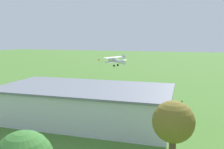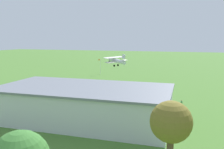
{
  "view_description": "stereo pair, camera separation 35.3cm",
  "coord_description": "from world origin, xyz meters",
  "px_view_note": "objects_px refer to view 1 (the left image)",
  "views": [
    {
      "loc": [
        -23.07,
        72.71,
        14.27
      ],
      "look_at": [
        -2.93,
        11.53,
        4.72
      ],
      "focal_mm": 39.02,
      "sensor_mm": 36.0,
      "label": 1
    },
    {
      "loc": [
        -23.41,
        72.59,
        14.27
      ],
      "look_at": [
        -2.93,
        11.53,
        4.72
      ],
      "focal_mm": 39.02,
      "sensor_mm": 36.0,
      "label": 2
    }
  ],
  "objects_px": {
    "hangar": "(85,103)",
    "person_by_parked_cars": "(49,97)",
    "windsock": "(98,61)",
    "car_green": "(25,93)",
    "biplane": "(116,61)",
    "car_yellow": "(48,93)",
    "person_crossing_taxiway": "(72,90)",
    "car_grey": "(8,90)",
    "person_at_fence_line": "(75,93)",
    "tree_near_perimeter_road": "(173,123)",
    "car_white": "(167,101)",
    "person_watching_takeoff": "(182,104)"
  },
  "relations": [
    {
      "from": "car_green",
      "to": "person_at_fence_line",
      "type": "bearing_deg",
      "value": -165.93
    },
    {
      "from": "windsock",
      "to": "person_by_parked_cars",
      "type": "bearing_deg",
      "value": 95.63
    },
    {
      "from": "car_green",
      "to": "person_watching_takeoff",
      "type": "xyz_separation_m",
      "value": [
        -37.81,
        -1.13,
        0.08
      ]
    },
    {
      "from": "hangar",
      "to": "windsock",
      "type": "relative_size",
      "value": 4.98
    },
    {
      "from": "car_grey",
      "to": "person_at_fence_line",
      "type": "height_order",
      "value": "person_at_fence_line"
    },
    {
      "from": "car_yellow",
      "to": "person_watching_takeoff",
      "type": "distance_m",
      "value": 32.19
    },
    {
      "from": "car_green",
      "to": "person_crossing_taxiway",
      "type": "xyz_separation_m",
      "value": [
        -10.08,
        -5.94,
        0.08
      ]
    },
    {
      "from": "hangar",
      "to": "biplane",
      "type": "xyz_separation_m",
      "value": [
        4.55,
        -33.31,
        4.54
      ]
    },
    {
      "from": "hangar",
      "to": "person_by_parked_cars",
      "type": "relative_size",
      "value": 19.28
    },
    {
      "from": "car_yellow",
      "to": "biplane",
      "type": "bearing_deg",
      "value": -120.14
    },
    {
      "from": "car_white",
      "to": "person_by_parked_cars",
      "type": "height_order",
      "value": "car_white"
    },
    {
      "from": "hangar",
      "to": "biplane",
      "type": "relative_size",
      "value": 3.52
    },
    {
      "from": "hangar",
      "to": "person_by_parked_cars",
      "type": "distance_m",
      "value": 17.37
    },
    {
      "from": "biplane",
      "to": "windsock",
      "type": "distance_m",
      "value": 23.81
    },
    {
      "from": "car_grey",
      "to": "person_at_fence_line",
      "type": "bearing_deg",
      "value": -175.22
    },
    {
      "from": "person_crossing_taxiway",
      "to": "tree_near_perimeter_road",
      "type": "bearing_deg",
      "value": 130.62
    },
    {
      "from": "hangar",
      "to": "car_yellow",
      "type": "height_order",
      "value": "hangar"
    },
    {
      "from": "car_white",
      "to": "car_green",
      "type": "xyz_separation_m",
      "value": [
        34.6,
        2.57,
        -0.07
      ]
    },
    {
      "from": "hangar",
      "to": "person_by_parked_cars",
      "type": "height_order",
      "value": "hangar"
    },
    {
      "from": "hangar",
      "to": "car_white",
      "type": "relative_size",
      "value": 7.33
    },
    {
      "from": "person_by_parked_cars",
      "to": "windsock",
      "type": "bearing_deg",
      "value": -84.37
    },
    {
      "from": "car_white",
      "to": "car_yellow",
      "type": "bearing_deg",
      "value": 1.8
    },
    {
      "from": "person_by_parked_cars",
      "to": "car_yellow",
      "type": "bearing_deg",
      "value": -53.54
    },
    {
      "from": "hangar",
      "to": "windsock",
      "type": "xyz_separation_m",
      "value": [
        18.05,
        -52.8,
        2.42
      ]
    },
    {
      "from": "hangar",
      "to": "tree_near_perimeter_road",
      "type": "relative_size",
      "value": 3.63
    },
    {
      "from": "car_white",
      "to": "person_by_parked_cars",
      "type": "relative_size",
      "value": 2.63
    },
    {
      "from": "car_yellow",
      "to": "person_crossing_taxiway",
      "type": "relative_size",
      "value": 2.61
    },
    {
      "from": "car_green",
      "to": "car_grey",
      "type": "relative_size",
      "value": 0.97
    },
    {
      "from": "car_yellow",
      "to": "person_watching_takeoff",
      "type": "xyz_separation_m",
      "value": [
        -32.18,
        0.53,
        0.01
      ]
    },
    {
      "from": "car_green",
      "to": "person_crossing_taxiway",
      "type": "height_order",
      "value": "person_crossing_taxiway"
    },
    {
      "from": "windsock",
      "to": "car_green",
      "type": "bearing_deg",
      "value": 84.83
    },
    {
      "from": "tree_near_perimeter_road",
      "to": "car_yellow",
      "type": "bearing_deg",
      "value": -41.13
    },
    {
      "from": "person_by_parked_cars",
      "to": "biplane",
      "type": "bearing_deg",
      "value": -111.98
    },
    {
      "from": "hangar",
      "to": "car_yellow",
      "type": "bearing_deg",
      "value": -39.55
    },
    {
      "from": "hangar",
      "to": "car_grey",
      "type": "xyz_separation_m",
      "value": [
        28.17,
        -13.22,
        -2.2
      ]
    },
    {
      "from": "biplane",
      "to": "car_white",
      "type": "bearing_deg",
      "value": 132.34
    },
    {
      "from": "hangar",
      "to": "car_green",
      "type": "relative_size",
      "value": 6.88
    },
    {
      "from": "person_watching_takeoff",
      "to": "windsock",
      "type": "distance_m",
      "value": 52.75
    },
    {
      "from": "person_at_fence_line",
      "to": "biplane",
      "type": "bearing_deg",
      "value": -104.44
    },
    {
      "from": "person_watching_takeoff",
      "to": "car_yellow",
      "type": "bearing_deg",
      "value": -0.95
    },
    {
      "from": "car_white",
      "to": "person_at_fence_line",
      "type": "bearing_deg",
      "value": -1.43
    },
    {
      "from": "person_watching_takeoff",
      "to": "tree_near_perimeter_road",
      "type": "xyz_separation_m",
      "value": [
        -0.15,
        27.7,
        5.38
      ]
    },
    {
      "from": "car_white",
      "to": "car_yellow",
      "type": "xyz_separation_m",
      "value": [
        28.97,
        0.91,
        -0.0
      ]
    },
    {
      "from": "car_white",
      "to": "windsock",
      "type": "bearing_deg",
      "value": -51.31
    },
    {
      "from": "car_grey",
      "to": "windsock",
      "type": "distance_m",
      "value": 41.12
    },
    {
      "from": "car_yellow",
      "to": "car_grey",
      "type": "distance_m",
      "value": 12.02
    },
    {
      "from": "hangar",
      "to": "car_grey",
      "type": "relative_size",
      "value": 6.69
    },
    {
      "from": "car_green",
      "to": "tree_near_perimeter_road",
      "type": "height_order",
      "value": "tree_near_perimeter_road"
    },
    {
      "from": "hangar",
      "to": "car_yellow",
      "type": "relative_size",
      "value": 6.75
    },
    {
      "from": "car_grey",
      "to": "person_watching_takeoff",
      "type": "distance_m",
      "value": 44.21
    }
  ]
}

